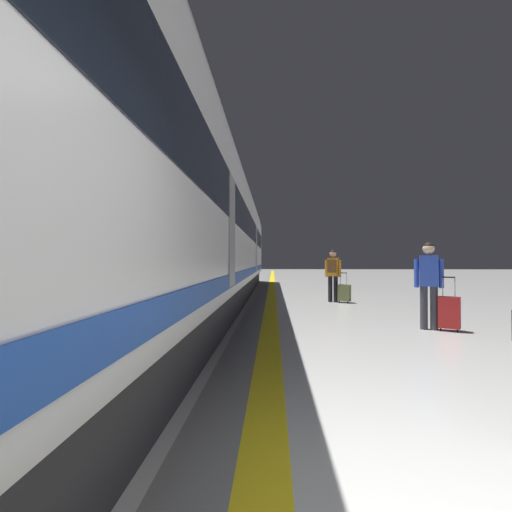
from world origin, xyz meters
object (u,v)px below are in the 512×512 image
Objects in this scene: passenger_near at (429,279)px; passenger_mid at (333,271)px; high_speed_train at (201,223)px; suitcase_mid at (344,293)px; suitcase_near at (449,312)px.

passenger_mid is at bearing 102.82° from passenger_near.
high_speed_train is 29.89× the size of suitcase_mid.
suitcase_near is at bearing -34.88° from high_speed_train.
high_speed_train is 17.05× the size of passenger_mid.
suitcase_mid is (0.33, -0.23, -0.69)m from passenger_mid.
passenger_mid is (-1.11, 4.88, 0.02)m from passenger_near.
high_speed_train is 6.65m from passenger_near.
high_speed_train reaches higher than suitcase_mid.
suitcase_mid is (-0.78, 4.64, -0.68)m from passenger_near.
high_speed_train is 4.57m from passenger_mid.
suitcase_near is 0.61× the size of passenger_mid.
passenger_near is 4.76m from suitcase_mid.
suitcase_near is 4.92m from suitcase_mid.
passenger_near is 5.00m from passenger_mid.
suitcase_mid is (-1.10, 4.80, -0.04)m from suitcase_near.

